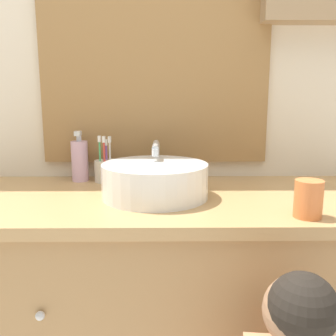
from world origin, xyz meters
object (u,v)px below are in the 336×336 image
(toothbrush_holder, at_px, (106,170))
(soap_dispenser, at_px, (80,160))
(drinking_cup, at_px, (308,199))
(sink_basin, at_px, (155,179))

(toothbrush_holder, height_order, soap_dispenser, soap_dispenser)
(toothbrush_holder, bearing_deg, soap_dispenser, 173.73)
(soap_dispenser, height_order, drinking_cup, soap_dispenser)
(drinking_cup, bearing_deg, toothbrush_holder, 144.54)
(soap_dispenser, distance_m, drinking_cup, 0.81)
(sink_basin, distance_m, soap_dispenser, 0.36)
(sink_basin, xyz_separation_m, soap_dispenser, (-0.28, 0.22, 0.02))
(toothbrush_holder, height_order, drinking_cup, toothbrush_holder)
(sink_basin, relative_size, toothbrush_holder, 2.24)
(toothbrush_holder, distance_m, soap_dispenser, 0.10)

